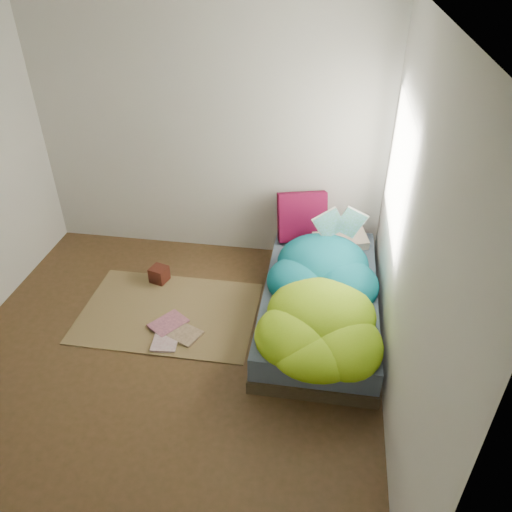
# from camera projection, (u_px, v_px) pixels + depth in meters

# --- Properties ---
(ground) EXTENTS (3.50, 3.50, 0.00)m
(ground) POSITION_uv_depth(u_px,v_px,m) (167.00, 357.00, 4.15)
(ground) COLOR #45351A
(ground) RESTS_ON ground
(room_walls) EXTENTS (3.54, 3.54, 2.62)m
(room_walls) POSITION_uv_depth(u_px,v_px,m) (144.00, 178.00, 3.24)
(room_walls) COLOR beige
(room_walls) RESTS_ON ground
(bed) EXTENTS (1.00, 2.00, 0.34)m
(bed) POSITION_uv_depth(u_px,v_px,m) (319.00, 302.00, 4.49)
(bed) COLOR #342B1C
(bed) RESTS_ON ground
(duvet) EXTENTS (0.96, 1.84, 0.34)m
(duvet) POSITION_uv_depth(u_px,v_px,m) (321.00, 286.00, 4.12)
(duvet) COLOR #07526F
(duvet) RESTS_ON bed
(rug) EXTENTS (1.60, 1.10, 0.01)m
(rug) POSITION_uv_depth(u_px,v_px,m) (169.00, 312.00, 4.62)
(rug) COLOR brown
(rug) RESTS_ON ground
(pillow_floral) EXTENTS (0.60, 0.47, 0.12)m
(pillow_floral) POSITION_uv_depth(u_px,v_px,m) (339.00, 238.00, 4.94)
(pillow_floral) COLOR #F0E3CF
(pillow_floral) RESTS_ON bed
(pillow_magenta) EXTENTS (0.50, 0.27, 0.48)m
(pillow_magenta) POSITION_uv_depth(u_px,v_px,m) (302.00, 217.00, 4.94)
(pillow_magenta) COLOR #490429
(pillow_magenta) RESTS_ON bed
(open_book) EXTENTS (0.42, 0.20, 0.25)m
(open_book) POSITION_uv_depth(u_px,v_px,m) (341.00, 214.00, 4.52)
(open_book) COLOR #2A802B
(open_book) RESTS_ON duvet
(wooden_box) EXTENTS (0.19, 0.19, 0.16)m
(wooden_box) POSITION_uv_depth(u_px,v_px,m) (159.00, 274.00, 4.97)
(wooden_box) COLOR #3D180D
(wooden_box) RESTS_ON rug
(floor_book_a) EXTENTS (0.24, 0.32, 0.02)m
(floor_book_a) POSITION_uv_depth(u_px,v_px,m) (154.00, 339.00, 4.30)
(floor_book_a) COLOR silver
(floor_book_a) RESTS_ON rug
(floor_book_b) EXTENTS (0.37, 0.39, 0.03)m
(floor_book_b) POSITION_uv_depth(u_px,v_px,m) (161.00, 318.00, 4.52)
(floor_book_b) COLOR pink
(floor_book_b) RESTS_ON rug
(floor_book_c) EXTENTS (0.37, 0.33, 0.02)m
(floor_book_c) POSITION_uv_depth(u_px,v_px,m) (174.00, 341.00, 4.28)
(floor_book_c) COLOR tan
(floor_book_c) RESTS_ON rug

